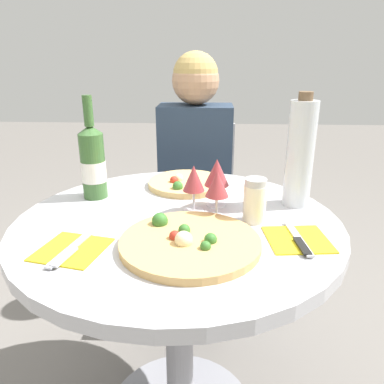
{
  "coord_description": "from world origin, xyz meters",
  "views": [
    {
      "loc": [
        0.09,
        -0.97,
        1.2
      ],
      "look_at": [
        0.04,
        -0.05,
        0.86
      ],
      "focal_mm": 35.0,
      "sensor_mm": 36.0,
      "label": 1
    }
  ],
  "objects": [
    {
      "name": "dining_table",
      "position": [
        0.0,
        0.0,
        0.59
      ],
      "size": [
        0.92,
        0.92,
        0.76
      ],
      "color": "gray",
      "rests_on": "ground_plane"
    },
    {
      "name": "chair_behind_diner",
      "position": [
        0.02,
        0.79,
        0.44
      ],
      "size": [
        0.38,
        0.38,
        0.88
      ],
      "rotation": [
        0.0,
        0.0,
        3.14
      ],
      "color": "silver",
      "rests_on": "ground_plane"
    },
    {
      "name": "seated_diner",
      "position": [
        0.02,
        0.66,
        0.57
      ],
      "size": [
        0.33,
        0.42,
        1.22
      ],
      "rotation": [
        0.0,
        0.0,
        3.14
      ],
      "color": "#28384C",
      "rests_on": "ground_plane"
    },
    {
      "name": "pizza_large",
      "position": [
        0.04,
        -0.16,
        0.77
      ],
      "size": [
        0.34,
        0.34,
        0.05
      ],
      "color": "tan",
      "rests_on": "dining_table"
    },
    {
      "name": "pizza_small_far",
      "position": [
        0.01,
        0.28,
        0.77
      ],
      "size": [
        0.27,
        0.27,
        0.04
      ],
      "color": "#DBB26B",
      "rests_on": "dining_table"
    },
    {
      "name": "wine_bottle",
      "position": [
        -0.28,
        0.16,
        0.88
      ],
      "size": [
        0.08,
        0.08,
        0.32
      ],
      "color": "#38602D",
      "rests_on": "dining_table"
    },
    {
      "name": "tall_carafe",
      "position": [
        0.36,
        0.13,
        0.92
      ],
      "size": [
        0.08,
        0.08,
        0.34
      ],
      "color": "silver",
      "rests_on": "dining_table"
    },
    {
      "name": "sugar_shaker",
      "position": [
        0.21,
        -0.01,
        0.82
      ],
      "size": [
        0.06,
        0.06,
        0.12
      ],
      "color": "silver",
      "rests_on": "dining_table"
    },
    {
      "name": "wine_glass_center",
      "position": [
        0.04,
        0.06,
        0.86
      ],
      "size": [
        0.06,
        0.06,
        0.14
      ],
      "color": "silver",
      "rests_on": "dining_table"
    },
    {
      "name": "wine_glass_front_right",
      "position": [
        0.11,
        0.01,
        0.86
      ],
      "size": [
        0.07,
        0.07,
        0.14
      ],
      "color": "silver",
      "rests_on": "dining_table"
    },
    {
      "name": "wine_glass_back_right",
      "position": [
        0.11,
        0.11,
        0.87
      ],
      "size": [
        0.07,
        0.07,
        0.15
      ],
      "color": "silver",
      "rests_on": "dining_table"
    },
    {
      "name": "place_setting_left",
      "position": [
        -0.23,
        -0.2,
        0.77
      ],
      "size": [
        0.18,
        0.19,
        0.01
      ],
      "color": "yellow",
      "rests_on": "dining_table"
    },
    {
      "name": "place_setting_right",
      "position": [
        0.31,
        -0.12,
        0.77
      ],
      "size": [
        0.16,
        0.19,
        0.01
      ],
      "color": "yellow",
      "rests_on": "dining_table"
    }
  ]
}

